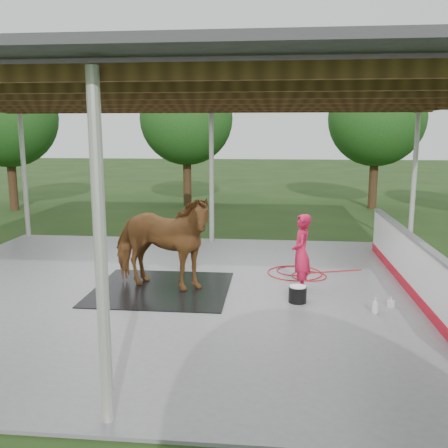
# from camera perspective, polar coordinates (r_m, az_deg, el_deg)

# --- Properties ---
(ground) EXTENTS (100.00, 100.00, 0.00)m
(ground) POSITION_cam_1_polar(r_m,az_deg,el_deg) (10.36, -4.66, -7.81)
(ground) COLOR #1E3814
(concrete_slab) EXTENTS (12.00, 10.00, 0.05)m
(concrete_slab) POSITION_cam_1_polar(r_m,az_deg,el_deg) (10.35, -4.66, -7.68)
(concrete_slab) COLOR slate
(concrete_slab) RESTS_ON ground
(pavilion_structure) EXTENTS (12.60, 10.60, 4.05)m
(pavilion_structure) POSITION_cam_1_polar(r_m,az_deg,el_deg) (9.86, -5.01, 14.64)
(pavilion_structure) COLOR beige
(pavilion_structure) RESTS_ON ground
(dasher_board) EXTENTS (0.16, 8.00, 1.15)m
(dasher_board) POSITION_cam_1_polar(r_m,az_deg,el_deg) (10.41, 21.17, -5.01)
(dasher_board) COLOR #B60F1F
(dasher_board) RESTS_ON concrete_slab
(tree_belt) EXTENTS (28.00, 28.00, 5.80)m
(tree_belt) POSITION_cam_1_polar(r_m,az_deg,el_deg) (10.69, -2.45, 13.39)
(tree_belt) COLOR #382314
(tree_belt) RESTS_ON ground
(rubber_mat) EXTENTS (2.76, 2.58, 0.02)m
(rubber_mat) POSITION_cam_1_polar(r_m,az_deg,el_deg) (10.45, -7.14, -7.35)
(rubber_mat) COLOR black
(rubber_mat) RESTS_ON concrete_slab
(horse) EXTENTS (2.51, 1.58, 1.96)m
(horse) POSITION_cam_1_polar(r_m,az_deg,el_deg) (10.19, -7.27, -2.04)
(horse) COLOR brown
(horse) RESTS_ON rubber_mat
(handler) EXTENTS (0.41, 0.60, 1.59)m
(handler) POSITION_cam_1_polar(r_m,az_deg,el_deg) (10.15, 8.81, -3.32)
(handler) COLOR #D51643
(handler) RESTS_ON concrete_slab
(wash_bucket) EXTENTS (0.34, 0.34, 0.32)m
(wash_bucket) POSITION_cam_1_polar(r_m,az_deg,el_deg) (9.67, 8.41, -7.91)
(wash_bucket) COLOR black
(wash_bucket) RESTS_ON concrete_slab
(soap_bottle_a) EXTENTS (0.13, 0.13, 0.30)m
(soap_bottle_a) POSITION_cam_1_polar(r_m,az_deg,el_deg) (9.39, 16.88, -8.93)
(soap_bottle_a) COLOR silver
(soap_bottle_a) RESTS_ON concrete_slab
(soap_bottle_b) EXTENTS (0.13, 0.13, 0.20)m
(soap_bottle_b) POSITION_cam_1_polar(r_m,az_deg,el_deg) (9.81, 18.54, -8.46)
(soap_bottle_b) COLOR #338CD8
(soap_bottle_b) RESTS_ON concrete_slab
(hose_coil) EXTENTS (2.19, 1.25, 0.02)m
(hose_coil) POSITION_cam_1_polar(r_m,az_deg,el_deg) (11.59, 8.46, -5.57)
(hose_coil) COLOR #A80C14
(hose_coil) RESTS_ON concrete_slab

